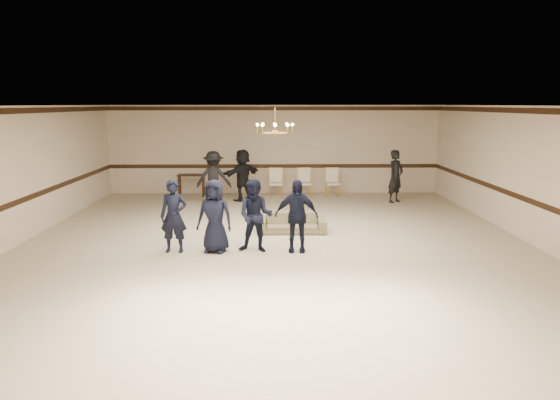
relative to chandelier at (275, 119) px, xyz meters
The scene contains 16 objects.
room 1.62m from the chandelier, 90.00° to the right, with size 12.01×14.01×3.21m.
chair_rail 6.27m from the chandelier, 90.00° to the left, with size 12.00×0.02×0.14m, color black.
crown_molding 5.99m from the chandelier, 90.00° to the left, with size 12.00×0.02×0.14m, color black.
chandelier is the anchor object (origin of this frame).
boy_a 3.33m from the chandelier, 149.22° to the right, with size 0.59×0.39×1.63m, color black.
boy_b 2.80m from the chandelier, 135.13° to the right, with size 0.79×0.52×1.63m, color black.
boy_c 2.50m from the chandelier, 108.28° to the right, with size 0.79×0.62×1.63m, color black.
boy_d 2.50m from the chandelier, 71.02° to the right, with size 0.95×0.40×1.63m, color black.
settee 2.68m from the chandelier, 36.40° to the left, with size 1.74×0.68×0.51m, color #786D50.
adult_left 4.78m from the chandelier, 116.93° to the left, with size 1.13×0.65×1.75m, color black.
adult_mid 5.10m from the chandelier, 103.12° to the left, with size 1.62×0.52×1.75m, color black.
adult_right 6.14m from the chandelier, 45.94° to the left, with size 0.64×0.42×1.75m, color black.
banquet_chair_left 5.68m from the chandelier, 89.31° to the left, with size 0.48×0.48×1.00m, color #EFE1C9, non-canonical shape.
banquet_chair_mid 5.78m from the chandelier, 78.36° to the left, with size 0.48×0.48×1.00m, color #EFE1C9, non-canonical shape.
banquet_chair_right 6.04m from the chandelier, 68.21° to the left, with size 0.48×0.48×1.00m, color #EFE1C9, non-canonical shape.
console_table 6.59m from the chandelier, 118.73° to the left, with size 0.95×0.40×0.80m, color black.
Camera 1 is at (-0.08, -10.86, 3.24)m, focal length 31.43 mm.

